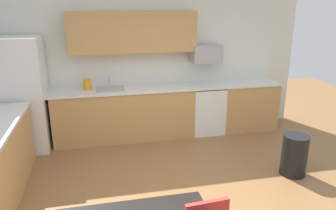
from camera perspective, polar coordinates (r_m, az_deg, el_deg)
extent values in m
plane|color=olive|center=(4.12, 3.15, -17.64)|extent=(12.00, 12.00, 0.00)
cube|color=silver|center=(6.05, -3.41, 7.81)|extent=(5.80, 0.10, 2.70)
cube|color=tan|center=(5.88, -7.65, -1.69)|extent=(2.47, 0.60, 0.90)
cube|color=tan|center=(6.49, 13.70, -0.16)|extent=(1.08, 0.60, 0.90)
cube|color=silver|center=(5.80, -2.78, 3.05)|extent=(4.80, 0.64, 0.04)
cube|color=tan|center=(5.72, -6.19, 12.74)|extent=(2.20, 0.34, 0.70)
cube|color=white|center=(5.78, -24.47, 1.59)|extent=(0.76, 0.70, 1.88)
cube|color=white|center=(6.18, 6.68, -0.76)|extent=(0.60, 0.60, 0.88)
cube|color=black|center=(6.06, 6.84, 3.33)|extent=(0.60, 0.60, 0.03)
cube|color=#9EA0A5|center=(6.03, 6.73, 9.01)|extent=(0.54, 0.36, 0.32)
cube|color=#A5A8AD|center=(5.74, -10.15, 2.21)|extent=(0.48, 0.40, 0.14)
cylinder|color=#B2B5BA|center=(5.87, -10.32, 4.17)|extent=(0.02, 0.02, 0.24)
cylinder|color=black|center=(5.00, 21.44, -8.24)|extent=(0.36, 0.36, 0.60)
cylinder|color=orange|center=(5.75, -14.07, 3.44)|extent=(0.14, 0.14, 0.20)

